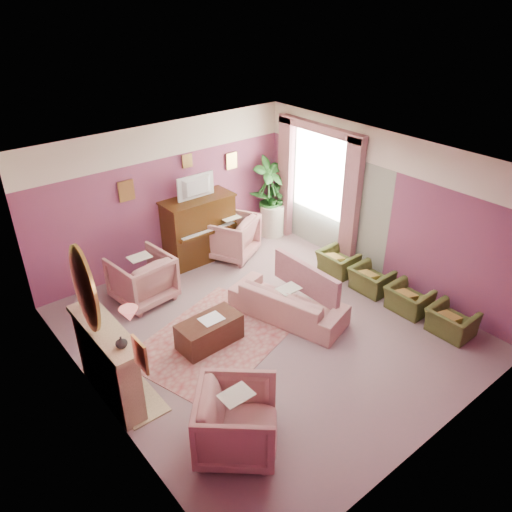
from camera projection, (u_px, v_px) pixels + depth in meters
floor at (266, 329)px, 8.21m from camera, size 5.50×6.00×0.01m
ceiling at (268, 166)px, 6.83m from camera, size 5.50×6.00×0.01m
wall_back at (166, 196)px, 9.55m from camera, size 5.50×0.02×2.80m
wall_front at (443, 358)px, 5.49m from camera, size 5.50×0.02×2.80m
wall_left at (93, 325)px, 6.01m from camera, size 0.02×6.00×2.80m
wall_right at (383, 208)px, 9.03m from camera, size 0.02×6.00×2.80m
picture_rail_band at (161, 141)px, 9.01m from camera, size 5.50×0.01×0.65m
stripe_panel at (328, 203)px, 10.06m from camera, size 0.01×3.00×2.15m
fireplace_surround at (109, 365)px, 6.65m from camera, size 0.30×1.40×1.10m
fireplace_inset at (117, 370)px, 6.77m from camera, size 0.18×0.72×0.68m
fire_ember at (121, 379)px, 6.88m from camera, size 0.06×0.54×0.10m
mantel_shelf at (104, 330)px, 6.38m from camera, size 0.40×1.55×0.07m
hearth at (127, 388)px, 7.02m from camera, size 0.55×1.50×0.02m
mirror_frame at (85, 289)px, 5.97m from camera, size 0.04×0.72×1.20m
mirror_glass at (87, 288)px, 5.99m from camera, size 0.01×0.60×1.06m
sconce_shade at (129, 315)px, 5.22m from camera, size 0.20×0.20×0.16m
piano at (199, 229)px, 9.97m from camera, size 1.40×0.60×1.30m
piano_keyshelf at (209, 232)px, 9.70m from camera, size 1.30×0.12×0.06m
piano_keys at (209, 231)px, 9.68m from camera, size 1.20×0.08×0.02m
piano_top at (197, 199)px, 9.65m from camera, size 1.45×0.65×0.04m
television at (198, 186)px, 9.48m from camera, size 0.80×0.12×0.48m
print_back_left at (126, 191)px, 8.92m from camera, size 0.30×0.03×0.38m
print_back_right at (231, 161)px, 10.19m from camera, size 0.26×0.03×0.34m
print_back_mid at (187, 161)px, 9.50m from camera, size 0.22×0.03×0.26m
print_left_wall at (140, 355)px, 5.06m from camera, size 0.03×0.28×0.36m
window_blind at (320, 171)px, 9.91m from camera, size 0.03×1.40×1.80m
curtain_left at (351, 205)px, 9.44m from camera, size 0.16×0.34×2.60m
curtain_right at (286, 178)px, 10.68m from camera, size 0.16×0.34×2.60m
pelmet at (320, 128)px, 9.44m from camera, size 0.16×2.20×0.16m
mantel_plant at (86, 300)px, 6.68m from camera, size 0.16×0.16×0.28m
mantel_vase at (121, 342)px, 6.00m from camera, size 0.16×0.16×0.16m
area_rug at (215, 339)px, 7.97m from camera, size 2.92×2.45×0.01m
coffee_table at (209, 332)px, 7.78m from camera, size 1.02×0.54×0.45m
table_paper at (211, 319)px, 7.70m from camera, size 0.35×0.28×0.01m
sofa at (288, 297)px, 8.32m from camera, size 0.66×1.97×0.80m
sofa_throw at (306, 279)px, 8.44m from camera, size 0.10×1.50×0.55m
floral_armchair_left at (142, 276)px, 8.73m from camera, size 0.94×0.94×0.98m
floral_armchair_right at (231, 234)px, 10.14m from camera, size 0.94×0.94×0.98m
floral_armchair_front at (237, 419)px, 5.92m from camera, size 0.94×0.94×0.98m
olive_chair_a at (452, 318)px, 7.97m from camera, size 0.49×0.70×0.61m
olive_chair_b at (409, 296)px, 8.52m from camera, size 0.49×0.70×0.61m
olive_chair_c at (371, 276)px, 9.07m from camera, size 0.49×0.70×0.61m
olive_chair_d at (338, 259)px, 9.63m from camera, size 0.49×0.70×0.61m
side_table at (272, 220)px, 11.06m from camera, size 0.52×0.52×0.70m
side_plant_big at (272, 198)px, 10.81m from camera, size 0.30×0.30×0.34m
side_plant_small at (280, 200)px, 10.82m from camera, size 0.16×0.16×0.28m
palm_pot at (268, 227)px, 11.17m from camera, size 0.34×0.34×0.34m
palm_plant at (269, 190)px, 10.73m from camera, size 0.76×0.76×1.44m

